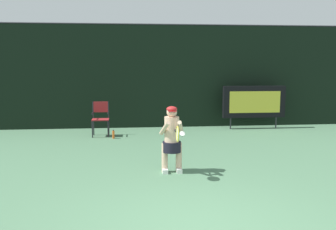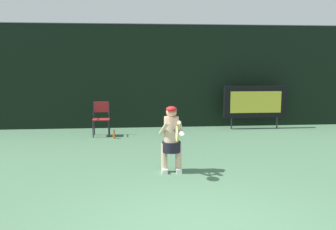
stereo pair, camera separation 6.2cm
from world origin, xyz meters
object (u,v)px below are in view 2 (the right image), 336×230
Objects in this scene: water_bottle at (114,135)px; tennis_player at (171,137)px; tennis_racket at (177,134)px; umpire_chair at (101,116)px; scoreboard at (255,102)px.

tennis_player is (1.39, -3.66, 0.62)m from water_bottle.
water_bottle is 4.51m from tennis_racket.
umpire_chair reaches higher than water_bottle.
tennis_player is at bearing -69.27° from water_bottle.
scoreboard reaches higher than tennis_racket.
scoreboard is 6.03m from tennis_player.
umpire_chair is at bearing 113.49° from tennis_player.
tennis_racket is at bearing -121.83° from scoreboard.
umpire_chair is 5.04m from tennis_racket.
tennis_racket reaches higher than umpire_chair.
tennis_racket is (0.05, -0.54, 0.18)m from tennis_player.
water_bottle is 0.44× the size of tennis_racket.
tennis_player is at bearing 107.38° from tennis_racket.
scoreboard reaches higher than water_bottle.
water_bottle is at bearing 110.73° from tennis_player.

